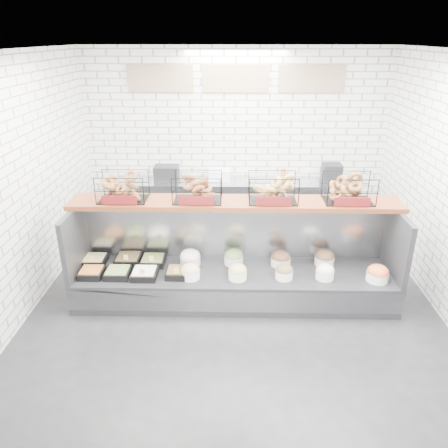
{
  "coord_description": "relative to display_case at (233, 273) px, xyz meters",
  "views": [
    {
      "loc": [
        -0.02,
        -4.53,
        3.14
      ],
      "look_at": [
        -0.13,
        0.45,
        0.97
      ],
      "focal_mm": 35.0,
      "sensor_mm": 36.0,
      "label": 1
    }
  ],
  "objects": [
    {
      "name": "prep_counter",
      "position": [
        0.02,
        2.09,
        0.14
      ],
      "size": [
        4.0,
        0.6,
        1.2
      ],
      "color": "#93969B",
      "rests_on": "ground"
    },
    {
      "name": "display_case",
      "position": [
        0.0,
        0.0,
        0.0
      ],
      "size": [
        4.0,
        0.9,
        1.2
      ],
      "color": "black",
      "rests_on": "ground"
    },
    {
      "name": "ground",
      "position": [
        0.01,
        -0.34,
        -0.33
      ],
      "size": [
        5.5,
        5.5,
        0.0
      ],
      "primitive_type": "plane",
      "color": "black",
      "rests_on": "ground"
    },
    {
      "name": "bagel_shelf",
      "position": [
        0.01,
        0.18,
        1.05
      ],
      "size": [
        4.1,
        0.5,
        0.4
      ],
      "color": "#522311",
      "rests_on": "display_case"
    },
    {
      "name": "room_shell",
      "position": [
        0.01,
        0.26,
        1.73
      ],
      "size": [
        5.02,
        5.51,
        3.01
      ],
      "color": "white",
      "rests_on": "ground"
    }
  ]
}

